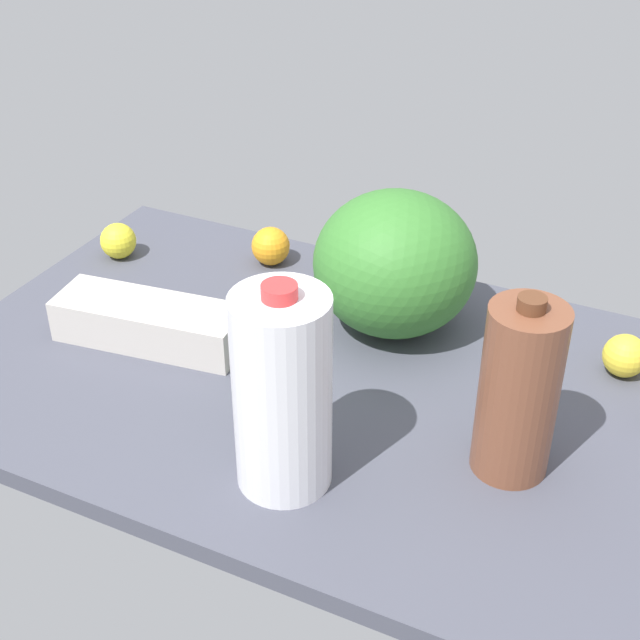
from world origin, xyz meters
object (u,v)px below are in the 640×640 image
(lemon_near_front, at_px, (118,241))
(orange_loose, at_px, (271,246))
(egg_carton, at_px, (149,323))
(lemon_far_back, at_px, (625,356))
(watermelon, at_px, (395,263))
(chocolate_milk_jug, at_px, (519,391))
(milk_jug, at_px, (282,393))

(lemon_near_front, distance_m, orange_loose, 0.29)
(egg_carton, distance_m, lemon_far_back, 0.75)
(watermelon, relative_size, lemon_near_front, 3.93)
(chocolate_milk_jug, xyz_separation_m, lemon_near_front, (-0.83, 0.25, -0.09))
(milk_jug, height_order, egg_carton, milk_jug)
(egg_carton, relative_size, chocolate_milk_jug, 1.16)
(milk_jug, height_order, lemon_near_front, milk_jug)
(chocolate_milk_jug, xyz_separation_m, orange_loose, (-0.55, 0.35, -0.09))
(milk_jug, distance_m, egg_carton, 0.41)
(egg_carton, xyz_separation_m, chocolate_milk_jug, (0.61, -0.04, 0.09))
(chocolate_milk_jug, distance_m, orange_loose, 0.66)
(egg_carton, bearing_deg, milk_jug, -36.18)
(orange_loose, bearing_deg, lemon_near_front, -159.23)
(egg_carton, xyz_separation_m, lemon_near_front, (-0.22, 0.21, -0.00))
(watermelon, relative_size, lemon_far_back, 3.94)
(egg_carton, bearing_deg, orange_loose, 73.39)
(milk_jug, relative_size, orange_loose, 4.13)
(watermelon, distance_m, egg_carton, 0.41)
(chocolate_milk_jug, distance_m, lemon_near_front, 0.87)
(watermelon, bearing_deg, egg_carton, -147.42)
(egg_carton, distance_m, lemon_near_front, 0.30)
(milk_jug, bearing_deg, lemon_far_back, 49.98)
(milk_jug, relative_size, egg_carton, 0.96)
(lemon_far_back, bearing_deg, egg_carton, -161.30)
(watermelon, bearing_deg, chocolate_milk_jug, -43.32)
(egg_carton, bearing_deg, watermelon, 25.42)
(lemon_near_front, bearing_deg, orange_loose, 20.77)
(lemon_near_front, xyz_separation_m, orange_loose, (0.27, 0.10, 0.00))
(milk_jug, bearing_deg, chocolate_milk_jug, 30.16)
(milk_jug, distance_m, lemon_far_back, 0.57)
(watermelon, relative_size, chocolate_milk_jug, 1.00)
(milk_jug, distance_m, chocolate_milk_jug, 0.30)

